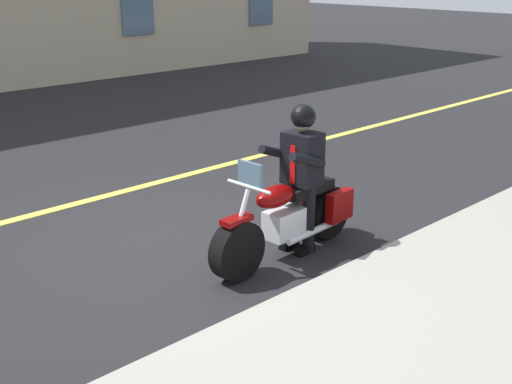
# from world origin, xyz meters

# --- Properties ---
(ground_plane) EXTENTS (80.00, 80.00, 0.00)m
(ground_plane) POSITION_xyz_m (0.00, 0.00, 0.00)
(ground_plane) COLOR black
(lane_center_stripe) EXTENTS (60.00, 0.16, 0.01)m
(lane_center_stripe) POSITION_xyz_m (0.00, -2.00, 0.01)
(lane_center_stripe) COLOR #E5DB4C
(lane_center_stripe) RESTS_ON ground_plane
(motorcycle_main) EXTENTS (2.22, 0.68, 1.26)m
(motorcycle_main) POSITION_xyz_m (-0.68, 1.19, 0.45)
(motorcycle_main) COLOR black
(motorcycle_main) RESTS_ON ground_plane
(rider_main) EXTENTS (0.65, 0.58, 1.74)m
(rider_main) POSITION_xyz_m (-0.87, 1.18, 1.04)
(rider_main) COLOR black
(rider_main) RESTS_ON ground_plane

